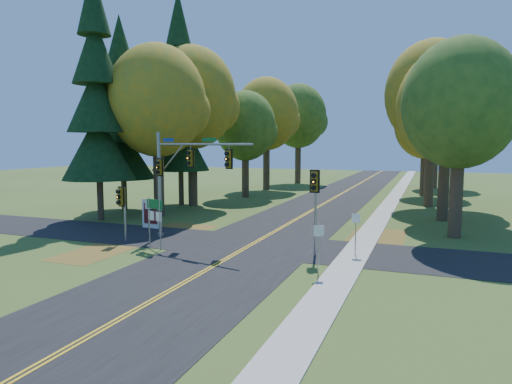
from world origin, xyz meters
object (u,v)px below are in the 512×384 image
(route_sign_cluster, at_px, (155,213))
(info_kiosk, at_px, (151,214))
(traffic_mast, at_px, (180,171))
(east_signal_pole, at_px, (315,191))

(route_sign_cluster, distance_m, info_kiosk, 6.77)
(traffic_mast, relative_size, route_sign_cluster, 2.48)
(traffic_mast, height_order, east_signal_pole, traffic_mast)
(traffic_mast, distance_m, info_kiosk, 6.01)
(east_signal_pole, bearing_deg, info_kiosk, 164.57)
(route_sign_cluster, height_order, info_kiosk, route_sign_cluster)
(traffic_mast, bearing_deg, info_kiosk, 157.76)
(route_sign_cluster, xyz_separation_m, info_kiosk, (-3.90, 5.43, -1.06))
(traffic_mast, xyz_separation_m, east_signal_pole, (8.80, -1.02, -0.81))
(route_sign_cluster, bearing_deg, traffic_mast, 105.12)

